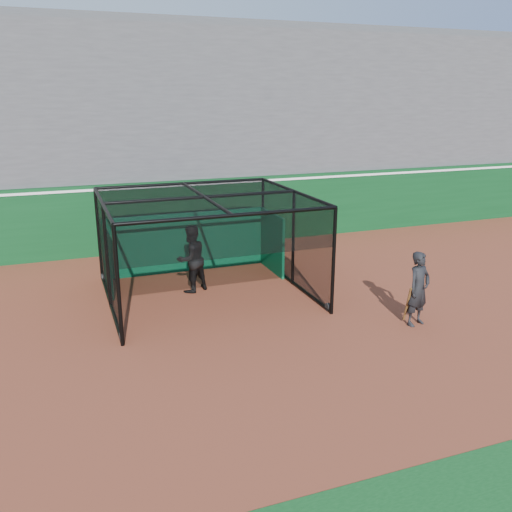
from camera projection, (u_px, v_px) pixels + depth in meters
name	position (u px, v px, depth m)	size (l,w,h in m)	color
ground	(245.00, 342.00, 12.40)	(120.00, 120.00, 0.00)	brown
outfield_wall	(168.00, 214.00, 19.67)	(50.00, 0.50, 2.50)	#0A3C18
grandstand	(146.00, 120.00, 22.15)	(50.00, 7.85, 8.95)	#4C4C4F
batting_cage	(205.00, 247.00, 14.97)	(5.40, 5.04, 2.80)	black
batter	(191.00, 259.00, 15.37)	(0.94, 0.73, 1.94)	black
on_deck_player	(418.00, 289.00, 13.12)	(0.77, 0.62, 1.85)	black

